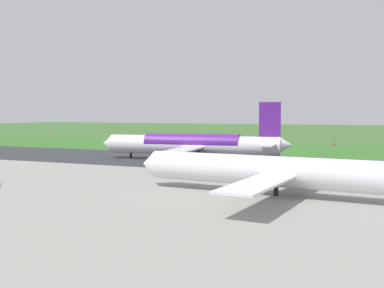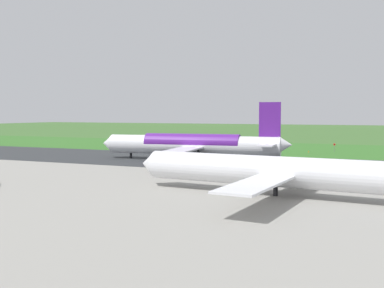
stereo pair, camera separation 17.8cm
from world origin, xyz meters
TOP-DOWN VIEW (x-y plane):
  - ground_plane at (0.00, 0.00)m, footprint 800.00×800.00m
  - runway_asphalt at (0.00, 0.00)m, footprint 600.00×39.63m
  - apron_concrete at (0.00, 52.21)m, footprint 440.00×110.00m
  - grass_verge_foreground at (0.00, -42.58)m, footprint 600.00×80.00m
  - airliner_main at (13.02, -0.04)m, footprint 54.13×44.40m
  - airliner_parked_mid at (-20.54, 44.65)m, footprint 50.05×40.98m
  - service_truck_baggage at (-24.94, 31.31)m, footprint 5.90×2.55m
  - service_car_followme at (1.48, 28.94)m, footprint 4.55×3.56m
  - no_stopping_sign at (-19.57, -41.34)m, footprint 0.60×0.10m
  - traffic_cone_orange at (-11.68, -39.06)m, footprint 0.40×0.40m

SIDE VIEW (x-z plane):
  - ground_plane at x=0.00m, z-range 0.00..0.00m
  - grass_verge_foreground at x=0.00m, z-range 0.00..0.04m
  - apron_concrete at x=0.00m, z-range 0.00..0.05m
  - runway_asphalt at x=0.00m, z-range 0.00..0.06m
  - traffic_cone_orange at x=-11.68m, z-range 0.00..0.55m
  - service_car_followme at x=1.48m, z-range 0.03..1.65m
  - service_truck_baggage at x=-24.94m, z-range 0.08..2.73m
  - no_stopping_sign at x=-19.57m, z-range 0.26..3.24m
  - airliner_parked_mid at x=-20.54m, z-range -3.31..11.29m
  - airliner_main at x=13.02m, z-range -3.59..12.29m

